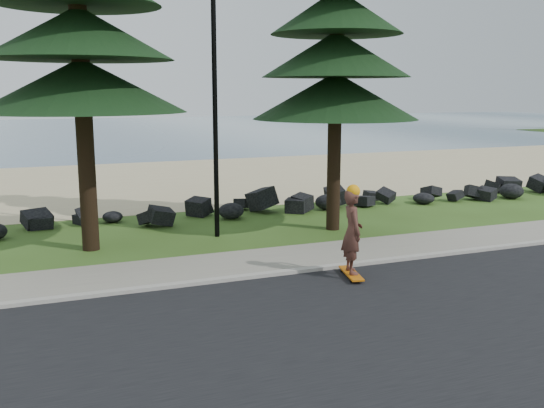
% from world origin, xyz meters
% --- Properties ---
extents(ground, '(160.00, 160.00, 0.00)m').
position_xyz_m(ground, '(0.00, 0.00, 0.00)').
color(ground, '#324B17').
rests_on(ground, ground).
extents(road, '(160.00, 7.00, 0.02)m').
position_xyz_m(road, '(0.00, -4.50, 0.01)').
color(road, black).
rests_on(road, ground).
extents(kerb, '(160.00, 0.20, 0.10)m').
position_xyz_m(kerb, '(0.00, -0.90, 0.05)').
color(kerb, '#AAA499').
rests_on(kerb, ground).
extents(sidewalk, '(160.00, 2.00, 0.08)m').
position_xyz_m(sidewalk, '(0.00, 0.20, 0.04)').
color(sidewalk, gray).
rests_on(sidewalk, ground).
extents(beach_sand, '(160.00, 15.00, 0.01)m').
position_xyz_m(beach_sand, '(0.00, 14.50, 0.01)').
color(beach_sand, tan).
rests_on(beach_sand, ground).
extents(ocean, '(160.00, 58.00, 0.01)m').
position_xyz_m(ocean, '(0.00, 51.00, 0.00)').
color(ocean, '#3B5A71').
rests_on(ocean, ground).
extents(seawall_boulders, '(60.00, 2.40, 1.10)m').
position_xyz_m(seawall_boulders, '(0.00, 5.60, 0.00)').
color(seawall_boulders, black).
rests_on(seawall_boulders, ground).
extents(lamp_post, '(0.25, 0.14, 8.14)m').
position_xyz_m(lamp_post, '(0.00, 3.20, 4.13)').
color(lamp_post, black).
rests_on(lamp_post, ground).
extents(skateboarder, '(0.58, 1.16, 2.09)m').
position_xyz_m(skateboarder, '(1.69, -1.66, 1.05)').
color(skateboarder, '#C3620B').
rests_on(skateboarder, ground).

